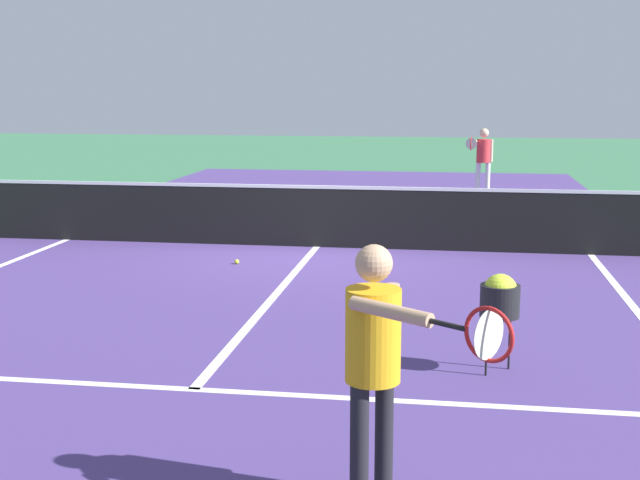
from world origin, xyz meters
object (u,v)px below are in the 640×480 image
(player_far, at_px, (483,154))
(net, at_px, (317,216))
(player_near, at_px, (376,349))
(ball_hopper, at_px, (500,297))
(tennis_ball_near_net, at_px, (237,262))

(player_far, bearing_deg, net, -111.54)
(player_far, bearing_deg, player_near, -94.14)
(ball_hopper, relative_size, tennis_ball_near_net, 13.25)
(player_far, bearing_deg, tennis_ball_near_net, -113.47)
(player_near, distance_m, ball_hopper, 2.73)
(player_near, xyz_separation_m, ball_hopper, (0.83, 2.58, -0.30))
(player_far, distance_m, tennis_ball_near_net, 9.18)
(player_near, bearing_deg, net, 101.42)
(net, bearing_deg, ball_hopper, -66.00)
(player_far, distance_m, ball_hopper, 12.51)
(ball_hopper, bearing_deg, net, 114.00)
(player_far, relative_size, tennis_ball_near_net, 23.07)
(player_near, height_order, player_far, player_near)
(net, distance_m, player_far, 7.47)
(player_near, distance_m, tennis_ball_near_net, 7.23)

